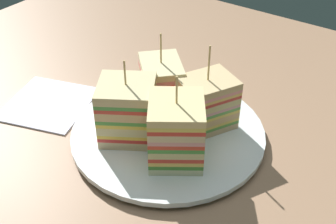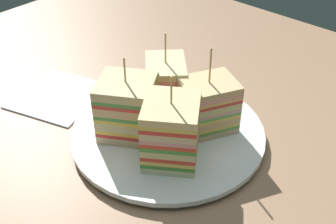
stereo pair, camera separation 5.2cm
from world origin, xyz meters
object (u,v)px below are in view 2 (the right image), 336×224
(plate, at_px, (168,133))
(sandwich_wedge_2, at_px, (128,108))
(sandwich_wedge_3, at_px, (171,131))
(sandwich_wedge_0, at_px, (207,105))
(sandwich_wedge_1, at_px, (166,86))
(napkin, at_px, (58,95))

(plate, xyz_separation_m, sandwich_wedge_2, (-0.04, -0.04, 0.04))
(sandwich_wedge_3, bearing_deg, sandwich_wedge_0, -31.57)
(sandwich_wedge_1, relative_size, sandwich_wedge_3, 1.01)
(plate, height_order, sandwich_wedge_0, sandwich_wedge_0)
(plate, height_order, sandwich_wedge_3, sandwich_wedge_3)
(sandwich_wedge_0, xyz_separation_m, napkin, (-0.23, -0.08, -0.05))
(sandwich_wedge_0, relative_size, sandwich_wedge_1, 1.02)
(plate, relative_size, sandwich_wedge_0, 2.17)
(plate, xyz_separation_m, sandwich_wedge_0, (0.03, 0.04, 0.04))
(plate, bearing_deg, sandwich_wedge_0, 49.73)
(plate, distance_m, sandwich_wedge_2, 0.07)
(sandwich_wedge_1, bearing_deg, sandwich_wedge_2, -44.91)
(sandwich_wedge_0, relative_size, sandwich_wedge_2, 1.07)
(sandwich_wedge_0, bearing_deg, sandwich_wedge_3, 30.78)
(sandwich_wedge_0, distance_m, sandwich_wedge_1, 0.07)
(napkin, bearing_deg, plate, 11.79)
(plate, distance_m, napkin, 0.20)
(sandwich_wedge_2, bearing_deg, sandwich_wedge_1, 58.65)
(sandwich_wedge_3, bearing_deg, sandwich_wedge_2, 56.01)
(plate, height_order, napkin, plate)
(plate, distance_m, sandwich_wedge_1, 0.07)
(sandwich_wedge_1, height_order, sandwich_wedge_3, same)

